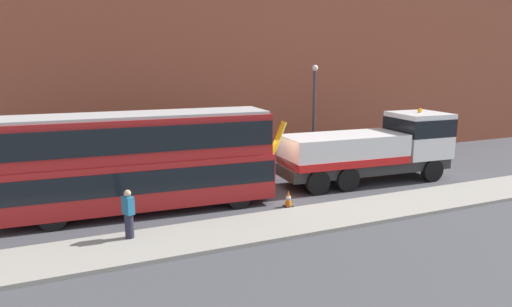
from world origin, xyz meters
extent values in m
plane|color=#424247|center=(0.00, 0.00, 0.00)|extent=(120.00, 120.00, 0.00)
cube|color=gray|center=(0.00, -4.20, 0.07)|extent=(60.00, 2.80, 0.15)
cube|color=brown|center=(0.00, 6.79, 8.00)|extent=(60.00, 1.20, 16.00)
cube|color=#2D2D2D|center=(5.14, -0.29, 0.85)|extent=(9.11, 2.73, 0.55)
cube|color=white|center=(8.34, -0.48, 2.28)|extent=(2.75, 2.75, 2.30)
cube|color=black|center=(8.34, -0.48, 2.73)|extent=(2.77, 2.77, 0.90)
cube|color=silver|center=(3.84, -0.22, 1.83)|extent=(6.24, 2.95, 1.40)
cube|color=red|center=(3.84, -0.22, 1.31)|extent=(6.24, 3.00, 0.36)
cylinder|color=#B79914|center=(0.14, 0.00, 2.13)|extent=(1.25, 0.35, 2.52)
sphere|color=orange|center=(8.34, -0.48, 3.55)|extent=(0.24, 0.24, 0.24)
cylinder|color=black|center=(8.50, 0.62, 0.58)|extent=(1.18, 0.41, 1.16)
cylinder|color=black|center=(8.37, -1.59, 0.58)|extent=(1.18, 0.41, 1.16)
cylinder|color=black|center=(3.51, 0.91, 0.58)|extent=(1.18, 0.41, 1.16)
cylinder|color=black|center=(3.38, -1.30, 0.58)|extent=(1.18, 0.41, 1.16)
cylinder|color=black|center=(1.91, 1.01, 0.58)|extent=(1.18, 0.41, 1.16)
cylinder|color=black|center=(1.78, -1.21, 0.58)|extent=(1.18, 0.41, 1.16)
cube|color=#AD1E1E|center=(-6.14, -0.29, 1.29)|extent=(11.13, 3.13, 1.90)
cube|color=#AD1E1E|center=(-6.14, -0.29, 3.09)|extent=(10.90, 3.02, 1.70)
cube|color=black|center=(-6.14, -0.29, 1.54)|extent=(11.02, 3.18, 0.90)
cube|color=black|center=(-6.14, -0.29, 3.19)|extent=(10.80, 3.16, 1.00)
cube|color=#B2B2B2|center=(-6.14, -0.29, 4.00)|extent=(10.68, 2.91, 0.12)
cube|color=yellow|center=(-0.63, -0.61, 2.54)|extent=(0.15, 1.50, 0.44)
cylinder|color=black|center=(-2.18, 0.56, 0.52)|extent=(1.06, 0.36, 1.04)
cylinder|color=black|center=(-2.31, -1.60, 0.52)|extent=(1.06, 0.36, 1.04)
cylinder|color=black|center=(-9.37, 0.98, 0.52)|extent=(1.06, 0.36, 1.04)
cylinder|color=black|center=(-9.50, -1.18, 0.52)|extent=(1.06, 0.36, 1.04)
cylinder|color=#232333|center=(-7.11, -3.46, 0.57)|extent=(0.40, 0.40, 0.85)
cube|color=#1E6084|center=(-7.11, -3.46, 1.31)|extent=(0.40, 0.47, 0.62)
sphere|color=tan|center=(-7.11, -3.46, 1.74)|extent=(0.24, 0.24, 0.24)
cone|color=orange|center=(-0.29, -2.25, 0.36)|extent=(0.32, 0.32, 0.72)
cylinder|color=white|center=(-0.29, -2.25, 0.40)|extent=(0.21, 0.21, 0.10)
cube|color=black|center=(-0.29, -2.25, 0.02)|extent=(0.36, 0.36, 0.04)
cylinder|color=#38383D|center=(5.01, 4.59, 2.75)|extent=(0.16, 0.16, 5.50)
sphere|color=#EAE5C6|center=(5.01, 4.59, 5.65)|extent=(0.36, 0.36, 0.36)
camera|label=1|loc=(-9.34, -19.06, 6.21)|focal=32.76mm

